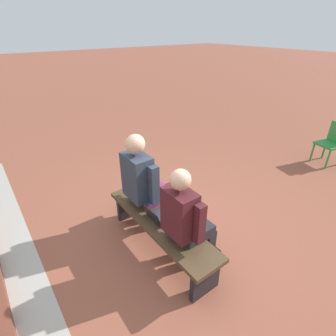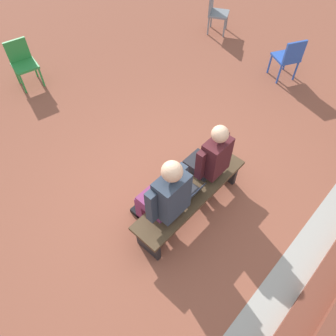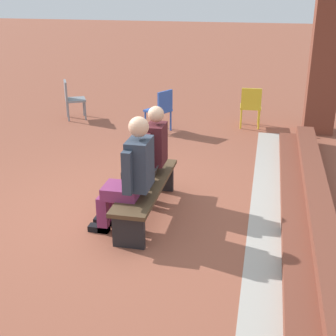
{
  "view_description": "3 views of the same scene",
  "coord_description": "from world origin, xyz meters",
  "views": [
    {
      "loc": [
        -2.02,
        1.69,
        2.54
      ],
      "look_at": [
        0.18,
        0.05,
        1.03
      ],
      "focal_mm": 28.0,
      "sensor_mm": 36.0,
      "label": 1
    },
    {
      "loc": [
        1.97,
        1.69,
        3.94
      ],
      "look_at": [
        0.14,
        -0.01,
        0.82
      ],
      "focal_mm": 35.0,
      "sensor_mm": 36.0,
      "label": 2
    },
    {
      "loc": [
        5.23,
        1.69,
        2.83
      ],
      "look_at": [
        0.55,
        0.68,
        0.9
      ],
      "focal_mm": 50.0,
      "sensor_mm": 36.0,
      "label": 3
    }
  ],
  "objects": [
    {
      "name": "concrete_strip",
      "position": [
        0.02,
        1.79,
        0.0
      ],
      "size": [
        7.78,
        0.4,
        0.01
      ],
      "primitive_type": "cube",
      "color": "#A8A399",
      "rests_on": "ground"
    },
    {
      "name": "plastic_chair_foreground",
      "position": [
        -0.1,
        -3.87,
        0.48
      ],
      "size": [
        0.5,
        0.5,
        0.84
      ],
      "color": "#2D893D",
      "rests_on": "ground"
    },
    {
      "name": "ground_plane",
      "position": [
        0.0,
        0.0,
        0.0
      ],
      "size": [
        60.0,
        60.0,
        0.0
      ],
      "primitive_type": "plane",
      "color": "brown"
    },
    {
      "name": "person_adult",
      "position": [
        0.44,
        0.21,
        0.76
      ],
      "size": [
        0.6,
        0.76,
        1.44
      ],
      "color": "#7F2D5B",
      "rests_on": "ground"
    },
    {
      "name": "person_student",
      "position": [
        -0.39,
        0.22,
        0.72
      ],
      "size": [
        0.55,
        0.69,
        1.35
      ],
      "color": "#232328",
      "rests_on": "ground"
    },
    {
      "name": "bench",
      "position": [
        0.02,
        0.28,
        0.35
      ],
      "size": [
        1.8,
        0.44,
        0.45
      ],
      "color": "#4C3823",
      "rests_on": "ground"
    },
    {
      "name": "laptop",
      "position": [
        0.06,
        0.3,
        0.5
      ],
      "size": [
        0.32,
        0.29,
        0.21
      ],
      "color": "black",
      "rests_on": "bench"
    }
  ]
}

